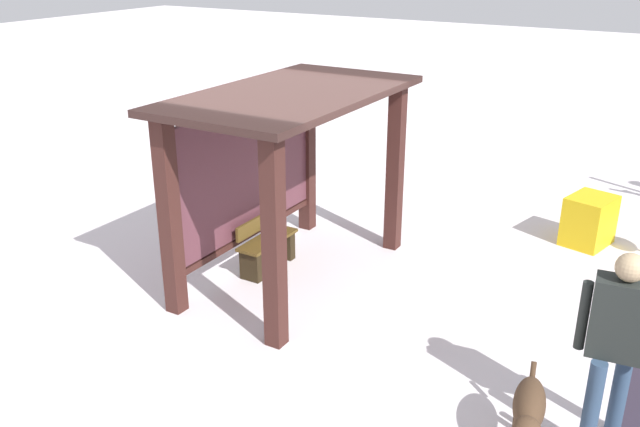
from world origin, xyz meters
The scene contains 6 objects.
ground_plane centered at (0.00, 0.00, 0.00)m, with size 60.00×60.00×0.00m, color silver.
bus_shelter centered at (0.00, 0.21, 1.77)m, with size 3.46×1.92×2.47m.
bench_left_inside centered at (0.00, 0.45, 0.33)m, with size 0.98×0.34×0.72m.
person_walking centered at (-1.33, -4.07, 1.09)m, with size 0.52×0.67×1.83m.
dog centered at (-1.85, -3.54, 0.46)m, with size 1.01×0.41×0.65m.
grit_bin centered at (3.06, -3.12, 0.36)m, with size 0.70×0.56×0.73m, color yellow.
Camera 1 is at (-6.81, -4.44, 4.13)m, focal length 38.32 mm.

